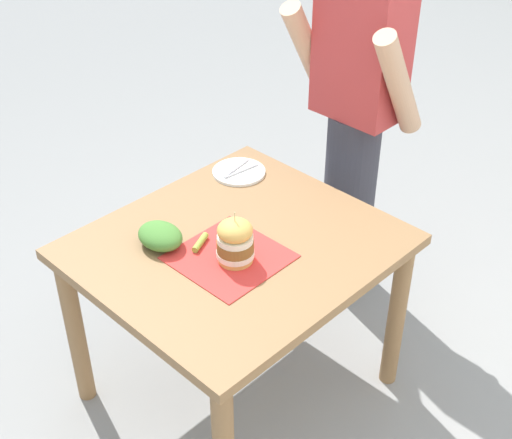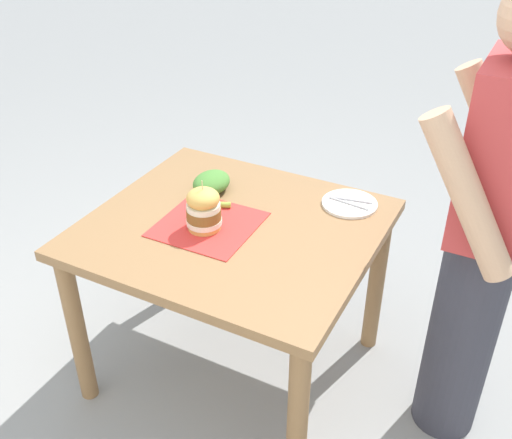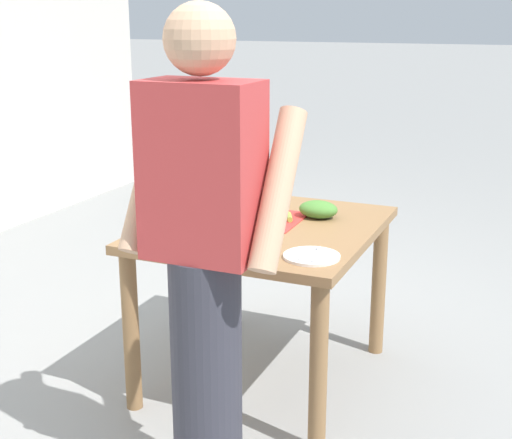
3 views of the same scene
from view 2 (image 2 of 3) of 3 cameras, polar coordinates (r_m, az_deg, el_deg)
ground_plane at (r=2.73m, az=-1.92°, el=-13.81°), size 80.00×80.00×0.00m
patio_table at (r=2.32m, az=-2.20°, el=-2.86°), size 0.95×1.06×0.75m
serving_paper at (r=2.25m, az=-4.58°, el=-0.46°), size 0.36×0.36×0.00m
sandwich at (r=2.19m, az=-5.02°, el=1.01°), size 0.13×0.13×0.20m
pickle_spear at (r=2.34m, az=-3.61°, el=1.42°), size 0.06×0.10×0.02m
side_plate_with_forks at (r=2.39m, az=8.91°, el=1.51°), size 0.22×0.22×0.02m
side_salad at (r=2.45m, az=-4.27°, el=3.54°), size 0.18×0.14×0.08m
diner_across_table at (r=2.09m, az=20.98°, el=-1.32°), size 0.55×0.35×1.69m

